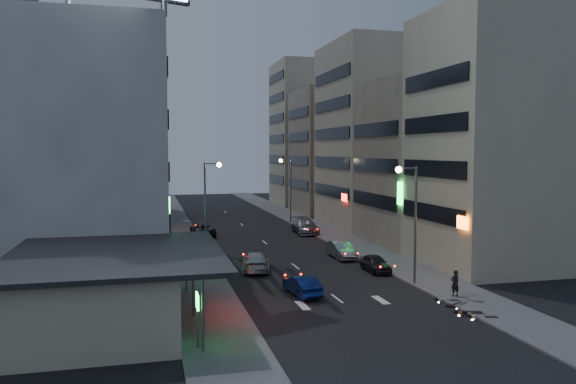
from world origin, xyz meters
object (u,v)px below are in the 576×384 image
object	(u,v)px
parked_car_right_mid	(341,250)
scooter_silver_a	(496,305)
road_car_blue	(302,285)
scooter_black_b	(461,293)
person	(455,283)
scooter_black_a	(482,301)
road_car_silver	(256,261)
parked_car_right_near	(375,263)
scooter_blue	(483,293)
scooter_silver_b	(459,290)
parked_car_left	(203,229)
parked_car_right_far	(305,226)

from	to	relation	value
parked_car_right_mid	scooter_silver_a	size ratio (longest dim) A/B	2.20
road_car_blue	scooter_black_b	size ratio (longest dim) A/B	2.31
person	scooter_black_a	xyz separation A→B (m)	(-0.31, -3.43, -0.23)
road_car_silver	scooter_black_b	size ratio (longest dim) A/B	2.91
person	scooter_silver_a	distance (m)	4.24
parked_car_right_near	scooter_blue	size ratio (longest dim) A/B	2.35
parked_car_right_mid	scooter_black_a	bearing A→B (deg)	-83.39
scooter_silver_a	scooter_silver_b	distance (m)	3.50
parked_car_right_mid	scooter_silver_a	world-z (taller)	parked_car_right_mid
scooter_silver_b	parked_car_left	bearing A→B (deg)	47.02
parked_car_right_mid	road_car_blue	size ratio (longest dim) A/B	1.10
scooter_blue	scooter_silver_a	bearing A→B (deg)	-175.59
road_car_blue	scooter_black_a	xyz separation A→B (m)	(8.79, -6.37, 0.07)
parked_car_left	road_car_blue	world-z (taller)	parked_car_left
parked_car_right_far	road_car_silver	size ratio (longest dim) A/B	1.16
road_car_blue	road_car_silver	world-z (taller)	road_car_silver
parked_car_right_mid	road_car_blue	world-z (taller)	parked_car_right_mid
road_car_blue	scooter_blue	size ratio (longest dim) A/B	2.45
scooter_blue	scooter_silver_b	world-z (taller)	scooter_silver_b
scooter_blue	scooter_black_b	size ratio (longest dim) A/B	0.94
parked_car_right_mid	parked_car_left	size ratio (longest dim) A/B	0.88
scooter_blue	scooter_silver_b	bearing A→B (deg)	83.69
scooter_silver_b	road_car_silver	bearing A→B (deg)	66.31
parked_car_left	scooter_black_b	world-z (taller)	parked_car_left
scooter_blue	scooter_black_b	bearing A→B (deg)	107.35
road_car_blue	person	world-z (taller)	person
scooter_silver_a	scooter_silver_b	world-z (taller)	scooter_silver_a
road_car_blue	person	size ratio (longest dim) A/B	2.37
parked_car_left	road_car_silver	size ratio (longest dim) A/B	1.00
parked_car_right_far	road_car_blue	size ratio (longest dim) A/B	1.46
parked_car_left	scooter_silver_b	distance (m)	32.98
parked_car_right_far	scooter_black_b	size ratio (longest dim) A/B	3.36
road_car_silver	scooter_silver_a	size ratio (longest dim) A/B	2.52
parked_car_right_near	parked_car_left	distance (m)	24.05
road_car_blue	scooter_silver_b	bearing A→B (deg)	151.76
scooter_silver_a	scooter_black_a	bearing A→B (deg)	41.30
person	scooter_silver_b	bearing A→B (deg)	69.18
parked_car_left	parked_car_right_mid	bearing A→B (deg)	119.18
parked_car_right_mid	scooter_silver_b	distance (m)	14.93
parked_car_left	scooter_silver_b	xyz separation A→B (m)	(12.66, -30.45, -0.00)
parked_car_right_far	scooter_blue	bearing A→B (deg)	-82.06
person	parked_car_right_near	bearing A→B (deg)	-88.40
person	scooter_silver_a	bearing A→B (deg)	79.33
scooter_black_b	person	bearing A→B (deg)	-40.43
road_car_silver	person	world-z (taller)	person
scooter_blue	scooter_silver_b	xyz separation A→B (m)	(-1.17, 0.70, 0.07)
person	scooter_silver_b	distance (m)	0.79
scooter_silver_b	scooter_silver_a	bearing A→B (deg)	-153.47
person	scooter_blue	bearing A→B (deg)	115.05
scooter_black_a	scooter_silver_b	bearing A→B (deg)	18.26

